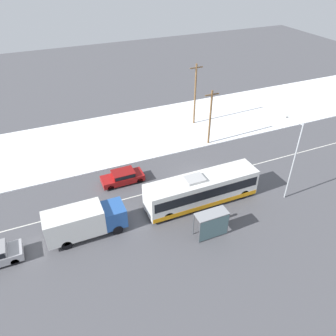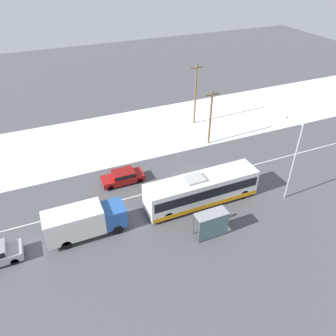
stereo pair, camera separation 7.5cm
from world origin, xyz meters
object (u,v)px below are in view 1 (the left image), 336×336
(pedestrian_at_stop, at_px, (214,214))
(sedan_car, at_px, (123,176))
(streetlamp, at_px, (292,152))
(utility_pole_roadside, at_px, (210,117))
(box_truck, at_px, (84,221))
(bus_shelter, at_px, (213,222))
(city_bus, at_px, (202,190))
(utility_pole_snowlot, at_px, (195,94))

(pedestrian_at_stop, bearing_deg, sedan_car, 122.36)
(pedestrian_at_stop, relative_size, streetlamp, 0.22)
(sedan_car, xyz_separation_m, utility_pole_roadside, (12.20, 3.54, 2.94))
(streetlamp, bearing_deg, box_truck, 173.09)
(bus_shelter, bearing_deg, sedan_car, 114.62)
(city_bus, relative_size, bus_shelter, 3.94)
(sedan_car, height_order, pedestrian_at_stop, pedestrian_at_stop)
(sedan_car, bearing_deg, utility_pole_roadside, -163.82)
(city_bus, relative_size, utility_pole_snowlot, 1.32)
(pedestrian_at_stop, height_order, utility_pole_snowlot, utility_pole_snowlot)
(city_bus, relative_size, streetlamp, 1.36)
(city_bus, height_order, pedestrian_at_stop, city_bus)
(pedestrian_at_stop, height_order, bus_shelter, bus_shelter)
(utility_pole_snowlot, bearing_deg, streetlamp, -86.56)
(sedan_car, distance_m, utility_pole_snowlot, 16.34)
(bus_shelter, distance_m, streetlamp, 10.13)
(streetlamp, bearing_deg, utility_pole_snowlot, 93.44)
(streetlamp, bearing_deg, utility_pole_roadside, 99.00)
(utility_pole_roadside, bearing_deg, bus_shelter, -117.98)
(box_truck, height_order, utility_pole_roadside, utility_pole_roadside)
(bus_shelter, xyz_separation_m, utility_pole_roadside, (7.42, 13.97, 2.02))
(city_bus, height_order, utility_pole_roadside, utility_pole_roadside)
(sedan_car, relative_size, utility_pole_roadside, 0.63)
(bus_shelter, xyz_separation_m, streetlamp, (9.29, 2.17, 3.42))
(sedan_car, relative_size, pedestrian_at_stop, 2.45)
(city_bus, distance_m, streetlamp, 9.03)
(sedan_car, bearing_deg, utility_pole_snowlot, -144.80)
(bus_shelter, bearing_deg, pedestrian_at_stop, 54.66)
(pedestrian_at_stop, distance_m, streetlamp, 9.27)
(city_bus, bearing_deg, pedestrian_at_stop, -95.93)
(sedan_car, height_order, bus_shelter, bus_shelter)
(city_bus, distance_m, utility_pole_snowlot, 17.00)
(city_bus, relative_size, sedan_car, 2.51)
(box_truck, xyz_separation_m, utility_pole_snowlot, (18.18, 15.12, 2.80))
(utility_pole_snowlot, bearing_deg, pedestrian_at_stop, -111.73)
(city_bus, xyz_separation_m, bus_shelter, (-1.28, -4.36, 0.13))
(pedestrian_at_stop, relative_size, bus_shelter, 0.64)
(box_truck, bearing_deg, utility_pole_roadside, 28.62)
(utility_pole_roadside, xyz_separation_m, utility_pole_snowlot, (0.82, 5.64, 0.68))
(streetlamp, bearing_deg, sedan_car, 149.57)
(sedan_car, relative_size, utility_pole_snowlot, 0.53)
(city_bus, xyz_separation_m, utility_pole_snowlot, (6.96, 15.25, 2.83))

